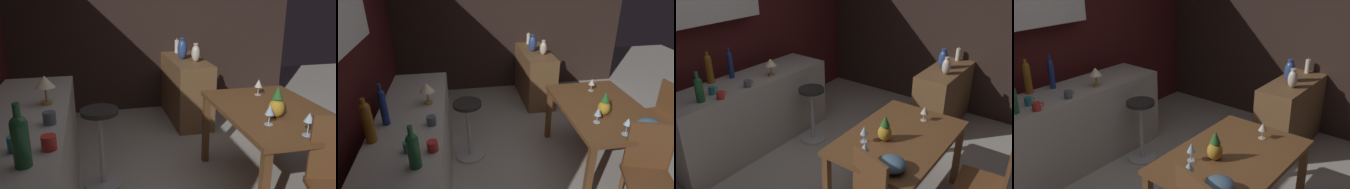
# 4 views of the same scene
# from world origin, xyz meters

# --- Properties ---
(ground_plane) EXTENTS (9.00, 9.00, 0.00)m
(ground_plane) POSITION_xyz_m (0.00, 0.00, 0.00)
(ground_plane) COLOR #B7B2A8
(wall_kitchen_back) EXTENTS (5.20, 0.33, 2.60)m
(wall_kitchen_back) POSITION_xyz_m (-0.06, 2.08, 1.41)
(wall_kitchen_back) COLOR #4C1919
(wall_kitchen_back) RESTS_ON ground_plane
(wall_side_right) EXTENTS (0.10, 4.40, 2.60)m
(wall_side_right) POSITION_xyz_m (2.55, 0.30, 1.30)
(wall_side_right) COLOR #33231E
(wall_side_right) RESTS_ON ground_plane
(dining_table) EXTENTS (1.30, 0.86, 0.74)m
(dining_table) POSITION_xyz_m (0.16, -0.47, 0.65)
(dining_table) COLOR brown
(dining_table) RESTS_ON ground_plane
(kitchen_counter) EXTENTS (2.10, 0.60, 0.90)m
(kitchen_counter) POSITION_xyz_m (0.00, 1.47, 0.45)
(kitchen_counter) COLOR #B2ADA3
(kitchen_counter) RESTS_ON ground_plane
(sideboard_cabinet) EXTENTS (1.10, 0.44, 0.82)m
(sideboard_cabinet) POSITION_xyz_m (1.95, -0.21, 0.41)
(sideboard_cabinet) COLOR brown
(sideboard_cabinet) RESTS_ON ground_plane
(chair_by_doorway) EXTENTS (0.44, 0.44, 0.87)m
(chair_by_doorway) POSITION_xyz_m (0.26, -1.28, 0.50)
(chair_by_doorway) COLOR brown
(chair_by_doorway) RESTS_ON ground_plane
(bar_stool) EXTENTS (0.34, 0.34, 0.73)m
(bar_stool) POSITION_xyz_m (0.53, 0.95, 0.39)
(bar_stool) COLOR #262323
(bar_stool) RESTS_ON ground_plane
(wine_glass_left) EXTENTS (0.07, 0.07, 0.16)m
(wine_glass_left) POSITION_xyz_m (-0.36, -0.43, 0.86)
(wine_glass_left) COLOR silver
(wine_glass_left) RESTS_ON dining_table
(wine_glass_right) EXTENTS (0.07, 0.07, 0.16)m
(wine_glass_right) POSITION_xyz_m (-0.13, -0.26, 0.85)
(wine_glass_right) COLOR silver
(wine_glass_right) RESTS_ON dining_table
(wine_glass_center) EXTENTS (0.07, 0.07, 0.15)m
(wine_glass_center) POSITION_xyz_m (0.56, -0.52, 0.85)
(wine_glass_center) COLOR silver
(wine_glass_center) RESTS_ON dining_table
(pineapple_centerpiece) EXTENTS (0.12, 0.12, 0.25)m
(pineapple_centerpiece) POSITION_xyz_m (0.01, -0.39, 0.85)
(pineapple_centerpiece) COLOR gold
(pineapple_centerpiece) RESTS_ON dining_table
(fruit_bowl) EXTENTS (0.22, 0.22, 0.11)m
(fruit_bowl) POSITION_xyz_m (-0.34, -0.67, 0.80)
(fruit_bowl) COLOR slate
(fruit_bowl) RESTS_ON dining_table
(wine_bottle_green) EXTENTS (0.08, 0.08, 0.32)m
(wine_bottle_green) POSITION_xyz_m (-0.69, 1.34, 1.04)
(wine_bottle_green) COLOR #1E592D
(wine_bottle_green) RESTS_ON kitchen_counter
(wine_bottle_amber) EXTENTS (0.08, 0.08, 0.37)m
(wine_bottle_amber) POSITION_xyz_m (-0.34, 1.71, 1.08)
(wine_bottle_amber) COLOR #8C5114
(wine_bottle_amber) RESTS_ON kitchen_counter
(wine_bottle_cobalt) EXTENTS (0.06, 0.06, 0.37)m
(wine_bottle_cobalt) POSITION_xyz_m (-0.09, 1.65, 1.07)
(wine_bottle_cobalt) COLOR navy
(wine_bottle_cobalt) RESTS_ON kitchen_counter
(cup_slate) EXTENTS (0.11, 0.08, 0.08)m
(cup_slate) POSITION_xyz_m (-0.17, 1.27, 0.94)
(cup_slate) COLOR #515660
(cup_slate) RESTS_ON kitchen_counter
(cup_red) EXTENTS (0.11, 0.08, 0.08)m
(cup_red) POSITION_xyz_m (-0.53, 1.24, 0.94)
(cup_red) COLOR red
(cup_red) RESTS_ON kitchen_counter
(cup_teal) EXTENTS (0.11, 0.07, 0.08)m
(cup_teal) POSITION_xyz_m (-0.52, 1.41, 0.94)
(cup_teal) COLOR teal
(cup_teal) RESTS_ON kitchen_counter
(counter_lamp) EXTENTS (0.14, 0.14, 0.21)m
(counter_lamp) POSITION_xyz_m (0.24, 1.33, 1.06)
(counter_lamp) COLOR #A58447
(counter_lamp) RESTS_ON kitchen_counter
(pillar_candle_tall) EXTENTS (0.06, 0.06, 0.20)m
(pillar_candle_tall) POSITION_xyz_m (2.40, -0.20, 0.91)
(pillar_candle_tall) COLOR white
(pillar_candle_tall) RESTS_ON sideboard_cabinet
(vase_ceramic_ivory) EXTENTS (0.11, 0.11, 0.23)m
(vase_ceramic_ivory) POSITION_xyz_m (1.75, -0.27, 0.93)
(vase_ceramic_ivory) COLOR beige
(vase_ceramic_ivory) RESTS_ON sideboard_cabinet
(vase_ceramic_blue) EXTENTS (0.13, 0.13, 0.27)m
(vase_ceramic_blue) POSITION_xyz_m (1.94, -0.15, 0.95)
(vase_ceramic_blue) COLOR #334C8C
(vase_ceramic_blue) RESTS_ON sideboard_cabinet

